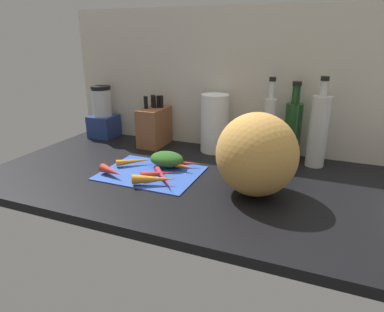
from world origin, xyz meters
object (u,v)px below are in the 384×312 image
(blender_appliance, at_px, (103,115))
(carrot_2, at_px, (158,174))
(paper_towel_roll, at_px, (215,123))
(bottle_2, at_px, (318,130))
(winter_squash, at_px, (257,155))
(carrot_3, at_px, (111,171))
(carrot_6, at_px, (164,178))
(carrot_1, at_px, (154,179))
(cutting_board, at_px, (151,172))
(knife_block, at_px, (154,126))
(bottle_0, at_px, (269,127))
(bottle_1, at_px, (292,129))
(carrot_4, at_px, (186,163))
(carrot_0, at_px, (134,162))
(carrot_5, at_px, (178,165))

(blender_appliance, bearing_deg, carrot_2, -37.20)
(paper_towel_roll, distance_m, bottle_2, 0.42)
(winter_squash, relative_size, paper_towel_roll, 1.06)
(carrot_3, xyz_separation_m, carrot_6, (0.20, 0.03, -0.01))
(carrot_2, distance_m, carrot_3, 0.17)
(carrot_1, xyz_separation_m, bottle_2, (0.49, 0.41, 0.12))
(cutting_board, height_order, winter_squash, winter_squash)
(carrot_3, relative_size, bottle_2, 0.30)
(carrot_1, relative_size, carrot_2, 1.20)
(knife_block, height_order, bottle_0, bottle_0)
(knife_block, bearing_deg, carrot_3, -84.20)
(carrot_6, bearing_deg, bottle_1, 48.50)
(carrot_1, xyz_separation_m, carrot_6, (0.02, 0.03, -0.01))
(blender_appliance, bearing_deg, carrot_6, -36.83)
(winter_squash, distance_m, knife_block, 0.64)
(knife_block, xyz_separation_m, bottle_1, (0.61, 0.04, 0.04))
(carrot_2, distance_m, carrot_4, 0.15)
(winter_squash, bearing_deg, carrot_1, -167.25)
(knife_block, distance_m, paper_towel_roll, 0.29)
(carrot_0, xyz_separation_m, knife_block, (-0.06, 0.28, 0.07))
(cutting_board, height_order, carrot_4, carrot_4)
(paper_towel_roll, bearing_deg, carrot_4, -97.48)
(carrot_3, bearing_deg, bottle_2, 31.25)
(carrot_5, xyz_separation_m, knife_block, (-0.23, 0.26, 0.07))
(carrot_3, bearing_deg, knife_block, 95.80)
(carrot_1, height_order, carrot_2, carrot_1)
(carrot_2, bearing_deg, carrot_6, -30.50)
(cutting_board, relative_size, carrot_3, 3.41)
(carrot_0, relative_size, carrot_3, 1.34)
(bottle_0, xyz_separation_m, bottle_2, (0.19, -0.01, 0.01))
(carrot_3, relative_size, carrot_6, 0.59)
(carrot_6, distance_m, paper_towel_roll, 0.41)
(cutting_board, distance_m, bottle_1, 0.59)
(winter_squash, bearing_deg, knife_block, 148.19)
(bottle_2, bearing_deg, carrot_1, -140.07)
(carrot_3, height_order, carrot_6, carrot_3)
(carrot_0, relative_size, carrot_6, 0.79)
(paper_towel_roll, bearing_deg, bottle_0, -1.26)
(knife_block, bearing_deg, paper_towel_roll, 3.85)
(carrot_2, height_order, paper_towel_roll, paper_towel_roll)
(cutting_board, height_order, carrot_1, carrot_1)
(carrot_0, height_order, bottle_0, bottle_0)
(cutting_board, bearing_deg, carrot_4, 43.79)
(knife_block, bearing_deg, bottle_1, 4.07)
(carrot_0, distance_m, carrot_4, 0.20)
(carrot_1, bearing_deg, winter_squash, 12.75)
(paper_towel_roll, bearing_deg, winter_squash, -54.07)
(carrot_5, distance_m, knife_block, 0.35)
(carrot_2, bearing_deg, carrot_1, -76.69)
(bottle_2, bearing_deg, knife_block, -179.98)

